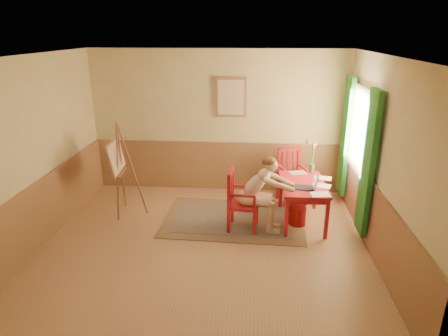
# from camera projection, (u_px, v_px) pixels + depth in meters

# --- Properties ---
(room) EXTENTS (5.04, 4.54, 2.84)m
(room) POSITION_uv_depth(u_px,v_px,m) (204.00, 157.00, 5.58)
(room) COLOR tan
(room) RESTS_ON ground
(wainscot) EXTENTS (5.00, 4.50, 1.00)m
(wainscot) POSITION_uv_depth(u_px,v_px,m) (210.00, 193.00, 6.63)
(wainscot) COLOR #966A48
(wainscot) RESTS_ON room
(window) EXTENTS (0.12, 2.01, 2.20)m
(window) POSITION_uv_depth(u_px,v_px,m) (357.00, 144.00, 6.45)
(window) COLOR white
(window) RESTS_ON room
(wall_portrait) EXTENTS (0.60, 0.05, 0.76)m
(wall_portrait) POSITION_uv_depth(u_px,v_px,m) (231.00, 97.00, 7.47)
(wall_portrait) COLOR #8E694A
(wall_portrait) RESTS_ON room
(rug) EXTENTS (2.45, 1.68, 0.02)m
(rug) POSITION_uv_depth(u_px,v_px,m) (234.00, 219.00, 6.81)
(rug) COLOR #8C7251
(rug) RESTS_ON room
(table) EXTENTS (0.75, 1.22, 0.72)m
(table) POSITION_uv_depth(u_px,v_px,m) (303.00, 188.00, 6.52)
(table) COLOR red
(table) RESTS_ON room
(chair_left) EXTENTS (0.50, 0.49, 1.01)m
(chair_left) POSITION_uv_depth(u_px,v_px,m) (240.00, 200.00, 6.34)
(chair_left) COLOR red
(chair_left) RESTS_ON room
(chair_back) EXTENTS (0.57, 0.58, 1.02)m
(chair_back) POSITION_uv_depth(u_px,v_px,m) (291.00, 176.00, 7.39)
(chair_back) COLOR red
(chair_back) RESTS_ON room
(figure) EXTENTS (0.95, 0.44, 1.27)m
(figure) POSITION_uv_depth(u_px,v_px,m) (260.00, 191.00, 6.23)
(figure) COLOR beige
(figure) RESTS_ON room
(laptop) EXTENTS (0.38, 0.26, 0.22)m
(laptop) POSITION_uv_depth(u_px,v_px,m) (308.00, 186.00, 6.25)
(laptop) COLOR #1E2338
(laptop) RESTS_ON table
(papers) EXTENTS (0.73, 1.21, 0.00)m
(papers) POSITION_uv_depth(u_px,v_px,m) (315.00, 182.00, 6.51)
(papers) COLOR white
(papers) RESTS_ON table
(vase) EXTENTS (0.21, 0.30, 0.59)m
(vase) POSITION_uv_depth(u_px,v_px,m) (312.00, 158.00, 6.89)
(vase) COLOR #3F724C
(vase) RESTS_ON table
(wastebasket) EXTENTS (0.31, 0.31, 0.32)m
(wastebasket) POSITION_uv_depth(u_px,v_px,m) (297.00, 216.00, 6.59)
(wastebasket) COLOR #B3181C
(wastebasket) RESTS_ON room
(easel) EXTENTS (0.58, 0.75, 1.68)m
(easel) POSITION_uv_depth(u_px,v_px,m) (118.00, 160.00, 6.73)
(easel) COLOR brown
(easel) RESTS_ON room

